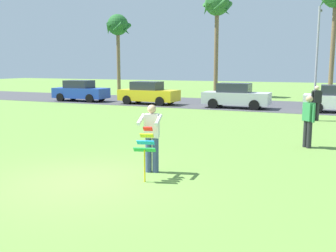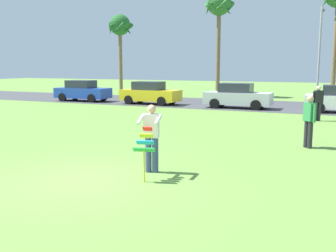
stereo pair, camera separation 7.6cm
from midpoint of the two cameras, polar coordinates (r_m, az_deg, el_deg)
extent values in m
plane|color=olive|center=(9.40, -12.29, -7.96)|extent=(120.00, 120.00, 0.00)
cube|color=#424247|center=(27.45, 12.88, 3.02)|extent=(120.00, 8.00, 0.01)
cylinder|color=#384772|center=(9.84, -1.67, -4.29)|extent=(0.16, 0.16, 0.90)
cylinder|color=#384772|center=(9.88, -2.70, -4.24)|extent=(0.16, 0.16, 0.90)
cube|color=silver|center=(9.71, -2.21, 0.05)|extent=(0.40, 0.30, 0.60)
sphere|color=tan|center=(9.66, -2.23, 2.51)|extent=(0.22, 0.22, 0.22)
cylinder|color=silver|center=(9.40, -1.24, 0.88)|extent=(0.23, 0.59, 0.24)
cylinder|color=silver|center=(9.50, -3.84, 0.95)|extent=(0.23, 0.59, 0.24)
cube|color=red|center=(9.35, -2.81, -0.41)|extent=(0.26, 0.20, 0.12)
cube|color=yellow|center=(9.22, -2.98, -1.41)|extent=(0.35, 0.23, 0.12)
cube|color=#1E99D8|center=(9.09, -3.15, -2.44)|extent=(0.44, 0.26, 0.12)
cube|color=green|center=(8.96, -3.32, -3.50)|extent=(0.53, 0.29, 0.12)
cylinder|color=yellow|center=(9.05, -3.30, -5.88)|extent=(0.04, 0.04, 0.77)
cube|color=#2347B7|center=(30.48, -12.36, 4.79)|extent=(4.26, 1.87, 0.76)
cube|color=#282D38|center=(30.53, -12.63, 6.03)|extent=(2.07, 1.47, 0.60)
cylinder|color=black|center=(30.47, -9.45, 4.27)|extent=(0.65, 0.25, 0.64)
cylinder|color=black|center=(29.11, -11.12, 4.02)|extent=(0.65, 0.25, 0.64)
cylinder|color=black|center=(31.91, -13.46, 4.35)|extent=(0.65, 0.25, 0.64)
cylinder|color=black|center=(30.61, -15.21, 4.10)|extent=(0.65, 0.25, 0.64)
cube|color=yellow|center=(27.41, -2.52, 4.55)|extent=(4.25, 1.83, 0.76)
cube|color=#282D38|center=(27.44, -2.81, 5.94)|extent=(2.06, 1.46, 0.60)
cylinder|color=black|center=(27.56, 0.67, 3.92)|extent=(0.65, 0.24, 0.64)
cylinder|color=black|center=(26.12, -0.86, 3.65)|extent=(0.65, 0.24, 0.64)
cylinder|color=black|center=(28.77, -4.02, 4.11)|extent=(0.65, 0.24, 0.64)
cylinder|color=black|center=(27.40, -5.73, 3.85)|extent=(0.65, 0.24, 0.64)
cube|color=silver|center=(25.20, 10.36, 4.04)|extent=(4.22, 1.76, 0.76)
cube|color=#282D38|center=(25.19, 10.07, 5.56)|extent=(2.04, 1.42, 0.60)
cylinder|color=black|center=(25.76, 13.58, 3.33)|extent=(0.64, 0.23, 0.64)
cylinder|color=black|center=(24.18, 12.91, 3.01)|extent=(0.64, 0.23, 0.64)
cylinder|color=black|center=(26.33, 7.99, 3.60)|extent=(0.64, 0.23, 0.64)
cylinder|color=black|center=(24.79, 6.98, 3.30)|extent=(0.64, 0.23, 0.64)
cylinder|color=black|center=(25.27, 21.51, 2.86)|extent=(0.65, 0.24, 0.64)
cylinder|color=black|center=(23.66, 21.45, 2.49)|extent=(0.65, 0.24, 0.64)
cylinder|color=brown|center=(40.40, -6.95, 9.65)|extent=(0.36, 0.36, 6.60)
sphere|color=#236028|center=(40.61, -7.04, 14.59)|extent=(2.10, 2.10, 2.10)
cone|color=#236028|center=(40.08, -5.84, 14.04)|extent=(0.44, 1.56, 1.28)
cone|color=#236028|center=(41.19, -6.00, 13.89)|extent=(1.62, 0.90, 1.28)
cone|color=#236028|center=(41.44, -7.55, 13.83)|extent=(1.27, 1.52, 1.28)
cone|color=#236028|center=(40.50, -8.41, 13.93)|extent=(1.27, 1.52, 1.28)
cone|color=#236028|center=(39.65, -7.36, 14.07)|extent=(1.62, 0.90, 1.28)
cylinder|color=brown|center=(34.55, 7.47, 10.78)|extent=(0.36, 0.36, 7.80)
sphere|color=#2D6B2D|center=(34.93, 7.61, 17.51)|extent=(2.10, 2.10, 2.10)
cone|color=#2D6B2D|center=(34.61, 9.17, 16.81)|extent=(0.44, 1.56, 1.28)
cone|color=#2D6B2D|center=(35.64, 8.51, 16.59)|extent=(1.62, 0.90, 1.28)
cone|color=#2D6B2D|center=(35.63, 6.64, 16.63)|extent=(1.27, 1.52, 1.28)
cone|color=#2D6B2D|center=(34.58, 6.04, 16.88)|extent=(1.27, 1.52, 1.28)
cone|color=#2D6B2D|center=(33.93, 7.63, 17.00)|extent=(1.62, 0.90, 1.28)
cylinder|color=brown|center=(33.87, 23.46, 10.36)|extent=(0.36, 0.36, 8.01)
cone|color=#2D6B2D|center=(34.80, 22.56, 16.58)|extent=(1.27, 1.52, 1.28)
cylinder|color=#9E9EA3|center=(31.24, 21.45, 9.74)|extent=(0.16, 0.16, 7.00)
cylinder|color=#9E9EA3|center=(32.20, 21.88, 15.75)|extent=(0.10, 1.40, 0.10)
cube|color=#4C4C51|center=(32.84, 21.93, 15.53)|extent=(0.24, 0.44, 0.16)
cylinder|color=#26262B|center=(20.38, 21.03, 1.96)|extent=(0.16, 0.16, 0.90)
cylinder|color=#26262B|center=(20.48, 21.47, 1.96)|extent=(0.16, 0.16, 0.90)
cube|color=black|center=(20.36, 21.37, 4.06)|extent=(0.42, 0.38, 0.60)
sphere|color=beige|center=(20.34, 21.43, 5.23)|extent=(0.22, 0.22, 0.22)
cylinder|color=black|center=(20.24, 20.78, 3.96)|extent=(0.09, 0.09, 0.58)
cylinder|color=black|center=(20.49, 21.94, 3.95)|extent=(0.09, 0.09, 0.58)
cylinder|color=#26262B|center=(13.52, 20.36, -1.23)|extent=(0.16, 0.16, 0.90)
cylinder|color=#26262B|center=(13.65, 19.88, -1.11)|extent=(0.16, 0.16, 0.90)
cube|color=#338C4C|center=(13.48, 20.29, 1.97)|extent=(0.41, 0.41, 0.60)
sphere|color=tan|center=(13.44, 20.38, 3.75)|extent=(0.22, 0.22, 0.22)
cylinder|color=#338C4C|center=(13.30, 20.94, 1.70)|extent=(0.09, 0.09, 0.58)
cylinder|color=#338C4C|center=(13.67, 19.64, 1.95)|extent=(0.09, 0.09, 0.58)
camera|label=1|loc=(0.04, -89.80, 0.03)|focal=41.36mm
camera|label=2|loc=(0.04, 90.20, -0.03)|focal=41.36mm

